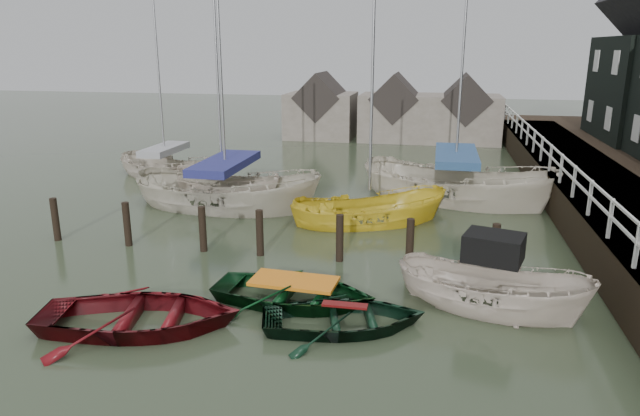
% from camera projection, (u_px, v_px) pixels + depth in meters
% --- Properties ---
extents(ground, '(120.00, 120.00, 0.00)m').
position_uv_depth(ground, '(271.00, 301.00, 13.98)').
color(ground, '#2F3B25').
rests_on(ground, ground).
extents(pier, '(3.04, 32.00, 2.70)m').
position_uv_depth(pier, '(588.00, 193.00, 21.38)').
color(pier, black).
rests_on(pier, ground).
extents(mooring_pilings, '(13.72, 0.22, 1.80)m').
position_uv_depth(mooring_pilings, '(263.00, 239.00, 16.89)').
color(mooring_pilings, black).
rests_on(mooring_pilings, ground).
extents(far_sheds, '(14.00, 4.08, 4.39)m').
position_uv_depth(far_sheds, '(392.00, 112.00, 37.82)').
color(far_sheds, '#665B51').
rests_on(far_sheds, ground).
extents(rowboat_red, '(4.98, 4.01, 0.92)m').
position_uv_depth(rowboat_red, '(141.00, 328.00, 12.61)').
color(rowboat_red, '#540C10').
rests_on(rowboat_red, ground).
extents(rowboat_green, '(4.16, 3.09, 0.83)m').
position_uv_depth(rowboat_green, '(294.00, 303.00, 13.85)').
color(rowboat_green, black).
rests_on(rowboat_green, ground).
extents(rowboat_dkgreen, '(4.18, 3.46, 0.75)m').
position_uv_depth(rowboat_dkgreen, '(345.00, 328.00, 12.63)').
color(rowboat_dkgreen, black).
rests_on(rowboat_dkgreen, ground).
extents(motorboat, '(4.83, 2.90, 2.70)m').
position_uv_depth(motorboat, '(489.00, 306.00, 13.46)').
color(motorboat, beige).
rests_on(motorboat, ground).
extents(sailboat_a, '(6.23, 4.12, 10.82)m').
position_uv_depth(sailboat_a, '(223.00, 195.00, 23.72)').
color(sailboat_a, beige).
rests_on(sailboat_a, ground).
extents(sailboat_b, '(7.78, 3.38, 11.11)m').
position_uv_depth(sailboat_b, '(227.00, 206.00, 22.09)').
color(sailboat_b, beige).
rests_on(sailboat_b, ground).
extents(sailboat_c, '(6.00, 4.06, 10.08)m').
position_uv_depth(sailboat_c, '(369.00, 222.00, 20.19)').
color(sailboat_c, yellow).
rests_on(sailboat_c, ground).
extents(sailboat_d, '(8.64, 5.83, 13.17)m').
position_uv_depth(sailboat_d, '(453.00, 199.00, 23.11)').
color(sailboat_d, beige).
rests_on(sailboat_d, ground).
extents(sailboat_e, '(6.19, 4.43, 10.13)m').
position_uv_depth(sailboat_e, '(166.00, 176.00, 27.16)').
color(sailboat_e, beige).
rests_on(sailboat_e, ground).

